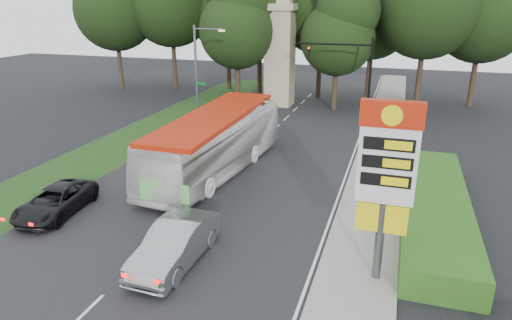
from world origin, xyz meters
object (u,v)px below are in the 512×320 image
(streetlight_signs, at_px, (198,69))
(monument, at_px, (280,53))
(sedan_silver, at_px, (175,244))
(traffic_signal_mast, at_px, (354,69))
(gas_station_pylon, at_px, (387,169))
(transit_bus, at_px, (216,144))
(suv_charcoal, at_px, (56,201))

(streetlight_signs, xyz_separation_m, monument, (4.99, 7.99, 0.67))
(streetlight_signs, bearing_deg, monument, 58.03)
(monument, relative_size, sedan_silver, 1.96)
(traffic_signal_mast, height_order, streetlight_signs, streetlight_signs)
(gas_station_pylon, xyz_separation_m, traffic_signal_mast, (-3.52, 22.00, 0.22))
(traffic_signal_mast, distance_m, monument, 9.76)
(traffic_signal_mast, bearing_deg, transit_bus, -115.99)
(transit_bus, bearing_deg, monument, 99.12)
(gas_station_pylon, relative_size, monument, 0.68)
(transit_bus, xyz_separation_m, suv_charcoal, (-5.33, -7.66, -1.16))
(gas_station_pylon, bearing_deg, streetlight_signs, 128.96)
(suv_charcoal, bearing_deg, traffic_signal_mast, 54.80)
(suv_charcoal, bearing_deg, monument, 75.46)
(traffic_signal_mast, relative_size, streetlight_signs, 0.90)
(traffic_signal_mast, distance_m, streetlight_signs, 12.83)
(gas_station_pylon, xyz_separation_m, suv_charcoal, (-15.35, 1.00, -3.78))
(transit_bus, distance_m, sedan_silver, 10.21)
(streetlight_signs, distance_m, monument, 9.44)
(traffic_signal_mast, height_order, transit_bus, traffic_signal_mast)
(sedan_silver, relative_size, suv_charcoal, 1.07)
(streetlight_signs, bearing_deg, gas_station_pylon, -51.04)
(suv_charcoal, bearing_deg, sedan_silver, -22.03)
(transit_bus, relative_size, sedan_silver, 2.55)
(monument, bearing_deg, suv_charcoal, -98.74)
(streetlight_signs, relative_size, transit_bus, 0.61)
(monument, relative_size, suv_charcoal, 2.09)
(traffic_signal_mast, xyz_separation_m, suv_charcoal, (-11.83, -21.00, -4.00))
(traffic_signal_mast, height_order, suv_charcoal, traffic_signal_mast)
(transit_bus, distance_m, suv_charcoal, 9.40)
(sedan_silver, bearing_deg, suv_charcoal, 165.22)
(gas_station_pylon, height_order, traffic_signal_mast, traffic_signal_mast)
(sedan_silver, bearing_deg, monument, 98.28)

